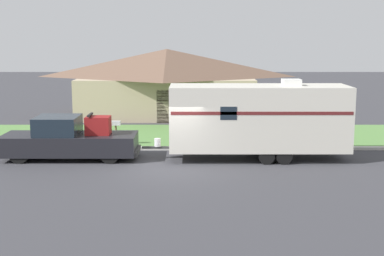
% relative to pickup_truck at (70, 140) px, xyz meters
% --- Properties ---
extents(ground_plane, '(120.00, 120.00, 0.00)m').
position_rel_pickup_truck_xyz_m(ground_plane, '(4.71, -1.81, -0.86)').
color(ground_plane, '#38383D').
extents(curb_strip, '(80.00, 0.30, 0.14)m').
position_rel_pickup_truck_xyz_m(curb_strip, '(4.71, 1.94, -0.79)').
color(curb_strip, beige).
rests_on(curb_strip, ground_plane).
extents(lawn_strip, '(80.00, 7.00, 0.03)m').
position_rel_pickup_truck_xyz_m(lawn_strip, '(4.71, 5.59, -0.85)').
color(lawn_strip, '#568442').
rests_on(lawn_strip, ground_plane).
extents(house_across_street, '(12.53, 7.30, 4.56)m').
position_rel_pickup_truck_xyz_m(house_across_street, '(3.76, 13.29, 1.50)').
color(house_across_street, tan).
rests_on(house_across_street, ground_plane).
extents(pickup_truck, '(6.04, 2.07, 2.04)m').
position_rel_pickup_truck_xyz_m(pickup_truck, '(0.00, 0.00, 0.00)').
color(pickup_truck, black).
rests_on(pickup_truck, ground_plane).
extents(travel_trailer, '(9.11, 2.37, 3.57)m').
position_rel_pickup_truck_xyz_m(travel_trailer, '(8.43, -0.00, 1.01)').
color(travel_trailer, black).
rests_on(travel_trailer, ground_plane).
extents(mailbox, '(0.48, 0.20, 1.25)m').
position_rel_pickup_truck_xyz_m(mailbox, '(1.67, 2.94, 0.10)').
color(mailbox, brown).
rests_on(mailbox, ground_plane).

